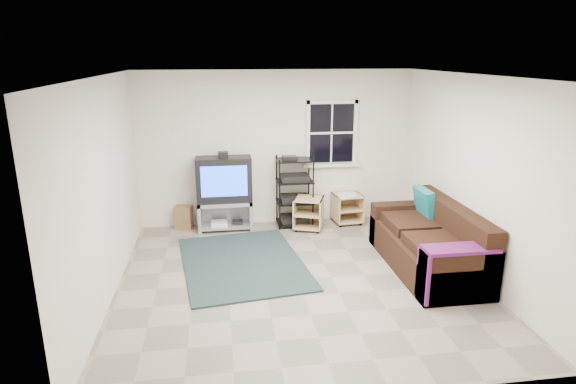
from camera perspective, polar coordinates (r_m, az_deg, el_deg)
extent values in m
plane|color=gray|center=(6.40, 1.15, -10.32)|extent=(4.60, 4.60, 0.00)
plane|color=white|center=(5.74, 1.30, 13.61)|extent=(4.60, 4.60, 0.00)
plane|color=silver|center=(8.16, -1.44, 5.17)|extent=(4.60, 0.00, 4.60)
plane|color=silver|center=(3.82, 6.95, -8.01)|extent=(4.60, 0.00, 4.60)
plane|color=silver|center=(6.02, -20.93, 0.09)|extent=(0.00, 4.60, 4.60)
plane|color=silver|center=(6.70, 21.01, 1.65)|extent=(0.00, 4.60, 4.60)
cube|color=black|center=(8.27, 5.16, 7.01)|extent=(0.80, 0.01, 1.02)
cube|color=silver|center=(8.18, 5.29, 10.58)|extent=(0.88, 0.06, 0.06)
cube|color=silver|center=(8.34, 5.12, 3.24)|extent=(0.98, 0.14, 0.05)
cube|color=silver|center=(8.16, 2.37, 6.94)|extent=(0.06, 0.06, 1.10)
cube|color=silver|center=(8.35, 7.95, 7.01)|extent=(0.06, 0.06, 1.10)
cube|color=silver|center=(8.25, 5.18, 6.99)|extent=(0.78, 0.04, 0.04)
cube|color=#A8A7B0|center=(8.06, -7.49, -1.22)|extent=(0.90, 0.45, 0.05)
cube|color=#A8A7B0|center=(8.14, -10.41, -2.81)|extent=(0.05, 0.45, 0.49)
cube|color=#A8A7B0|center=(8.14, -4.46, -2.57)|extent=(0.05, 0.45, 0.49)
cube|color=#A8A7B0|center=(8.19, -7.39, -3.92)|extent=(0.79, 0.41, 0.04)
cube|color=#A8A7B0|center=(8.32, -7.46, -2.24)|extent=(0.90, 0.04, 0.49)
cube|color=silver|center=(8.14, -8.16, -3.68)|extent=(0.27, 0.22, 0.07)
cube|color=black|center=(8.18, -6.01, -3.56)|extent=(0.18, 0.16, 0.05)
cube|color=black|center=(7.95, -7.60, 1.51)|extent=(0.90, 0.38, 0.74)
cube|color=#1E44FF|center=(7.76, -7.58, 1.25)|extent=(0.74, 0.01, 0.50)
cube|color=black|center=(7.86, -7.71, 4.42)|extent=(0.16, 0.12, 0.09)
cylinder|color=black|center=(7.90, -1.00, -0.41)|extent=(0.02, 0.02, 1.20)
cylinder|color=black|center=(7.99, 3.00, -0.24)|extent=(0.02, 0.02, 1.20)
cylinder|color=black|center=(8.28, -1.35, 0.37)|extent=(0.02, 0.02, 1.20)
cylinder|color=black|center=(8.37, 2.47, 0.52)|extent=(0.02, 0.02, 1.20)
cube|color=black|center=(8.30, 0.77, -3.56)|extent=(0.60, 0.44, 0.02)
cube|color=black|center=(8.28, 0.77, -3.17)|extent=(0.47, 0.35, 0.10)
cube|color=black|center=(8.18, 0.78, -1.16)|extent=(0.60, 0.44, 0.02)
cube|color=black|center=(8.17, 0.78, -0.76)|extent=(0.47, 0.35, 0.10)
cube|color=black|center=(8.08, 0.79, 1.31)|extent=(0.60, 0.44, 0.02)
cube|color=black|center=(8.07, 0.79, 1.72)|extent=(0.47, 0.35, 0.10)
cube|color=black|center=(8.00, 0.80, 3.83)|extent=(0.60, 0.44, 0.02)
cube|color=tan|center=(7.98, 2.47, -0.78)|extent=(0.59, 0.59, 0.02)
cube|color=tan|center=(8.13, 2.43, -4.00)|extent=(0.59, 0.59, 0.02)
cube|color=tan|center=(8.08, 0.91, -2.31)|extent=(0.17, 0.44, 0.50)
cube|color=tan|center=(8.02, 4.01, -2.50)|extent=(0.17, 0.44, 0.50)
cube|color=tan|center=(8.26, 2.69, -1.93)|extent=(0.40, 0.16, 0.50)
cube|color=tan|center=(8.06, 2.45, -2.54)|extent=(0.54, 0.55, 0.02)
cylinder|color=black|center=(8.00, 0.92, -4.58)|extent=(0.05, 0.05, 0.05)
cylinder|color=black|center=(8.29, 3.89, -3.86)|extent=(0.05, 0.05, 0.05)
cube|color=tan|center=(8.34, 7.09, -0.37)|extent=(0.51, 0.51, 0.02)
cube|color=tan|center=(8.47, 6.98, -3.24)|extent=(0.51, 0.51, 0.02)
cube|color=tan|center=(8.33, 5.61, -1.93)|extent=(0.07, 0.46, 0.46)
cube|color=tan|center=(8.48, 8.43, -1.69)|extent=(0.07, 0.46, 0.46)
cube|color=tan|center=(8.60, 6.51, -1.37)|extent=(0.42, 0.06, 0.46)
cube|color=tan|center=(8.41, 7.03, -1.93)|extent=(0.46, 0.48, 0.02)
cylinder|color=black|center=(8.26, 6.24, -3.98)|extent=(0.05, 0.05, 0.05)
cylinder|color=black|center=(8.71, 7.68, -2.96)|extent=(0.05, 0.05, 0.05)
cylinder|color=silver|center=(8.23, 7.02, -0.42)|extent=(0.33, 0.33, 0.02)
cube|color=black|center=(6.90, 16.04, -6.97)|extent=(0.94, 2.10, 0.44)
cube|color=black|center=(6.89, 18.96, -3.29)|extent=(0.25, 2.10, 0.45)
cube|color=black|center=(7.65, 13.32, -3.61)|extent=(0.94, 0.25, 0.65)
cube|color=black|center=(6.10, 19.64, -9.34)|extent=(0.94, 0.25, 0.65)
cube|color=black|center=(6.40, 17.07, -6.08)|extent=(0.63, 0.76, 0.14)
cube|color=black|center=(7.12, 14.25, -3.61)|extent=(0.63, 0.76, 0.14)
cube|color=teal|center=(7.28, 15.90, -1.23)|extent=(0.21, 0.50, 0.44)
cube|color=navy|center=(5.96, 19.78, -6.35)|extent=(0.87, 0.31, 0.04)
cube|color=navy|center=(5.90, 15.73, -9.63)|extent=(0.04, 0.31, 0.61)
cube|color=black|center=(6.88, -5.38, -8.30)|extent=(1.90, 2.42, 0.03)
cube|color=olive|center=(8.28, -12.26, -2.95)|extent=(0.31, 0.24, 0.39)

